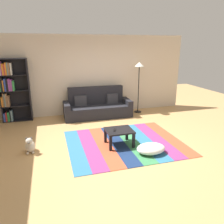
{
  "coord_description": "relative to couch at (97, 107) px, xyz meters",
  "views": [
    {
      "loc": [
        -1.49,
        -5.03,
        2.34
      ],
      "look_at": [
        0.07,
        0.31,
        0.65
      ],
      "focal_mm": 35.1,
      "sensor_mm": 36.0,
      "label": 1
    }
  ],
  "objects": [
    {
      "name": "pouf",
      "position": [
        0.55,
        -3.01,
        -0.22
      ],
      "size": [
        0.66,
        0.47,
        0.22
      ],
      "primitive_type": "ellipsoid",
      "color": "white",
      "rests_on": "rug"
    },
    {
      "name": "couch",
      "position": [
        0.0,
        0.0,
        0.0
      ],
      "size": [
        2.26,
        0.8,
        1.0
      ],
      "color": "black",
      "rests_on": "ground_plane"
    },
    {
      "name": "ground_plane",
      "position": [
        -0.05,
        -2.02,
        -0.34
      ],
      "size": [
        14.0,
        14.0,
        0.0
      ],
      "primitive_type": "plane",
      "color": "tan"
    },
    {
      "name": "back_wall",
      "position": [
        -0.05,
        0.53,
        1.01
      ],
      "size": [
        6.8,
        0.1,
        2.7
      ],
      "primitive_type": "cube",
      "color": "beige",
      "rests_on": "ground_plane"
    },
    {
      "name": "dog",
      "position": [
        -2.06,
        -2.17,
        -0.18
      ],
      "size": [
        0.22,
        0.35,
        0.4
      ],
      "color": "beige",
      "rests_on": "ground_plane"
    },
    {
      "name": "bookshelf",
      "position": [
        -2.69,
        0.28,
        0.7
      ],
      "size": [
        0.9,
        0.28,
        1.98
      ],
      "color": "black",
      "rests_on": "ground_plane"
    },
    {
      "name": "tv_remote",
      "position": [
        -0.12,
        -2.4,
        0.08
      ],
      "size": [
        0.09,
        0.16,
        0.02
      ],
      "primitive_type": "cube",
      "rotation": [
        0.0,
        0.0,
        -0.35
      ],
      "color": "black",
      "rests_on": "coffee_table"
    },
    {
      "name": "coffee_table",
      "position": [
        -0.0,
        -2.4,
        -0.01
      ],
      "size": [
        0.65,
        0.55,
        0.39
      ],
      "color": "black",
      "rests_on": "rug"
    },
    {
      "name": "rug",
      "position": [
        0.18,
        -2.31,
        -0.33
      ],
      "size": [
        2.81,
        2.33,
        0.01
      ],
      "color": "teal",
      "rests_on": "ground_plane"
    },
    {
      "name": "standing_lamp",
      "position": [
        1.52,
        0.07,
        1.16
      ],
      "size": [
        0.32,
        0.32,
        1.8
      ],
      "color": "black",
      "rests_on": "ground_plane"
    }
  ]
}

